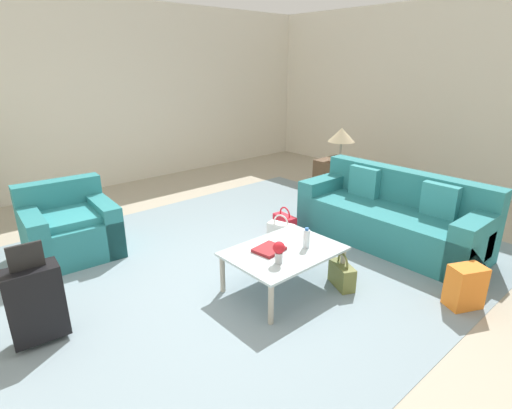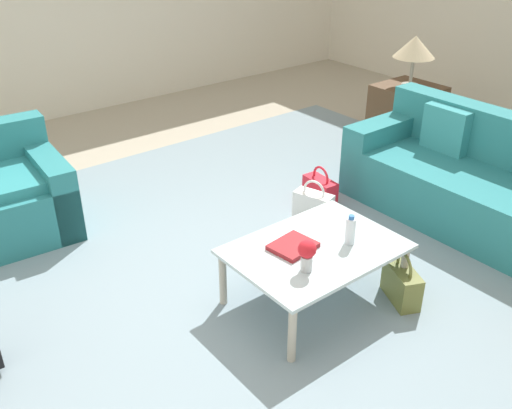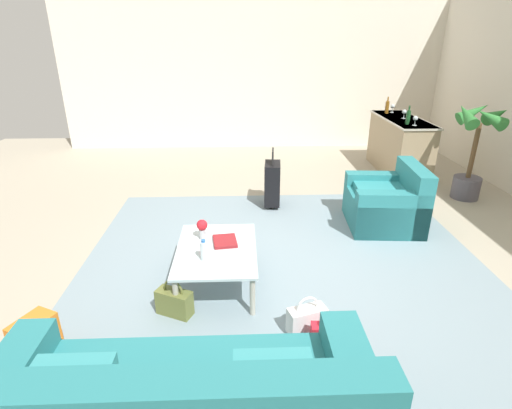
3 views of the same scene
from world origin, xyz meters
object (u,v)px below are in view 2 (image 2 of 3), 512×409
flower_vase (307,253)px  handbag_olive (402,284)px  coffee_table (315,253)px  handbag_red (320,191)px  table_lamp (415,48)px  handbag_white (313,206)px  coffee_table_book (293,246)px  armchair (2,198)px  couch (486,189)px  water_bottle (350,231)px  side_table (406,112)px

flower_vase → handbag_olive: size_ratio=0.57×
coffee_table → handbag_red: size_ratio=2.99×
coffee_table → table_lamp: table_lamp is taller
flower_vase → handbag_red: bearing=42.6°
handbag_white → handbag_olive: size_ratio=1.00×
handbag_white → handbag_olive: bearing=-104.1°
coffee_table → coffee_table_book: coffee_table_book is taller
armchair → table_lamp: table_lamp is taller
handbag_olive → coffee_table_book: bearing=142.4°
flower_vase → handbag_white: size_ratio=0.57×
armchair → coffee_table: 2.52m
handbag_olive → table_lamp: bearing=38.4°
couch → coffee_table_book: bearing=174.6°
armchair → water_bottle: bearing=-56.6°
coffee_table → table_lamp: 3.24m
table_lamp → handbag_olive: size_ratio=1.48×
coffee_table → handbag_olive: 0.62m
table_lamp → handbag_white: (-2.06, -0.72, -0.86)m
side_table → handbag_red: (-1.83, -0.56, -0.16)m
armchair → handbag_red: size_ratio=2.78×
armchair → side_table: size_ratio=1.61×
armchair → handbag_olive: (1.75, -2.53, -0.16)m
couch → water_bottle: couch is taller
coffee_table → handbag_white: coffee_table is taller
coffee_table_book → handbag_red: bearing=30.9°
water_bottle → handbag_white: water_bottle is taller
flower_vase → couch: bearing=1.4°
handbag_red → coffee_table_book: bearing=-141.6°
coffee_table → armchair: bearing=120.9°
handbag_white → handbag_red: size_ratio=1.00×
flower_vase → handbag_olive: 0.81m
side_table → couch: bearing=-122.3°
armchair → handbag_red: bearing=-28.5°
coffee_table_book → side_table: size_ratio=0.43×
flower_vase → table_lamp: bearing=28.7°
handbag_olive → flower_vase: bearing=162.6°
couch → handbag_red: couch is taller
coffee_table_book → water_bottle: bearing=-36.8°
handbag_red → side_table: bearing=17.0°
armchair → water_bottle: (1.50, -2.27, 0.21)m
handbag_olive → armchair: bearing=124.7°
table_lamp → side_table: bearing=0.0°
armchair → flower_vase: bearing=-65.1°
coffee_table_book → handbag_white: size_ratio=0.75×
coffee_table_book → flower_vase: bearing=-121.0°
couch → table_lamp: bearing=57.7°
handbag_white → handbag_olive: (-0.29, -1.14, 0.00)m
flower_vase → side_table: flower_vase is taller
coffee_table → side_table: size_ratio=1.74×
handbag_red → water_bottle: bearing=-126.4°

